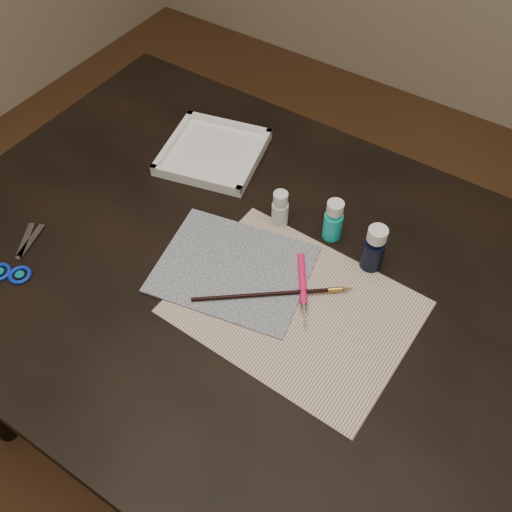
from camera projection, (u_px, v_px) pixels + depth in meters
The scene contains 11 objects.
ground at pixel (256, 432), 1.64m from camera, with size 3.50×3.50×0.02m, color #422614.
table at pixel (256, 369), 1.34m from camera, with size 1.30×0.90×0.75m, color black.
paper at pixel (295, 307), 1.00m from camera, with size 0.40×0.31×0.00m, color silver.
canvas at pixel (233, 269), 1.05m from camera, with size 0.27×0.22×0.00m, color black.
paint_bottle_white at pixel (280, 208), 1.10m from camera, with size 0.03×0.03×0.08m, color silver.
paint_bottle_cyan at pixel (333, 220), 1.07m from camera, with size 0.04×0.04×0.09m, color #14BABD.
paint_bottle_navy at pixel (374, 248), 1.02m from camera, with size 0.04×0.04×0.10m, color black.
paintbrush at pixel (274, 294), 1.01m from camera, with size 0.29×0.01×0.01m, color black, non-canonical shape.
craft_knife at pixel (303, 291), 1.02m from camera, with size 0.17×0.01×0.01m, color #FC1865, non-canonical shape.
scissors at pixel (18, 252), 1.08m from camera, with size 0.16×0.08×0.01m, color silver, non-canonical shape.
palette_tray at pixel (213, 152), 1.24m from camera, with size 0.20×0.20×0.02m, color white.
Camera 1 is at (0.35, -0.53, 1.59)m, focal length 40.00 mm.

